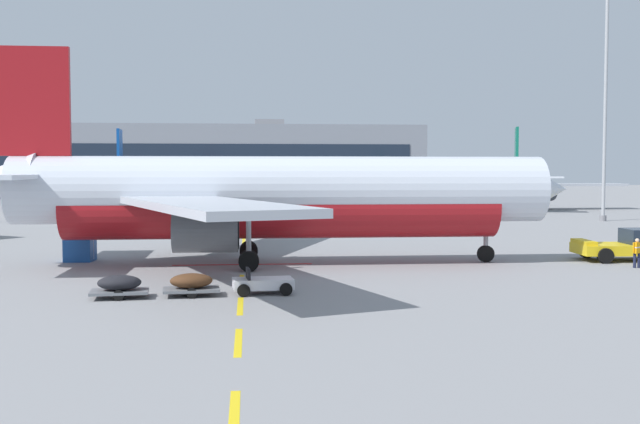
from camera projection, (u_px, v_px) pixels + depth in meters
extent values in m
plane|color=gray|center=(508.00, 235.00, 63.43)|extent=(400.00, 400.00, 0.00)
cube|color=yellow|center=(234.00, 417.00, 16.62)|extent=(0.24, 4.00, 0.01)
cube|color=yellow|center=(238.00, 342.00, 23.88)|extent=(0.24, 4.00, 0.01)
cube|color=yellow|center=(240.00, 306.00, 30.22)|extent=(0.24, 4.00, 0.01)
cube|color=yellow|center=(242.00, 280.00, 37.21)|extent=(0.24, 4.00, 0.01)
cube|color=yellow|center=(243.00, 262.00, 44.46)|extent=(0.24, 4.00, 0.01)
cube|color=yellow|center=(243.00, 251.00, 50.50)|extent=(0.24, 4.00, 0.01)
cube|color=yellow|center=(244.00, 241.00, 57.90)|extent=(0.24, 4.00, 0.01)
cube|color=yellow|center=(244.00, 233.00, 65.21)|extent=(0.24, 4.00, 0.01)
cube|color=yellow|center=(245.00, 227.00, 72.06)|extent=(0.24, 4.00, 0.01)
cube|color=yellow|center=(245.00, 222.00, 78.86)|extent=(0.24, 4.00, 0.01)
cube|color=yellow|center=(245.00, 218.00, 85.86)|extent=(0.24, 4.00, 0.01)
cube|color=yellow|center=(245.00, 214.00, 92.62)|extent=(0.24, 4.00, 0.01)
cube|color=yellow|center=(245.00, 212.00, 98.12)|extent=(0.24, 4.00, 0.01)
cube|color=yellow|center=(246.00, 210.00, 103.60)|extent=(0.24, 4.00, 0.01)
cube|color=yellow|center=(246.00, 208.00, 109.13)|extent=(0.24, 4.00, 0.01)
cube|color=#B21414|center=(243.00, 264.00, 43.45)|extent=(8.00, 0.40, 0.01)
cylinder|color=silver|center=(284.00, 190.00, 43.25)|extent=(30.10, 3.84, 3.80)
cylinder|color=maroon|center=(284.00, 208.00, 43.31)|extent=(24.50, 3.53, 3.50)
cone|color=silver|center=(539.00, 189.00, 44.66)|extent=(3.50, 3.73, 3.72)
cube|color=#192333|center=(521.00, 178.00, 44.53)|extent=(1.60, 2.85, 0.60)
cube|color=maroon|center=(29.00, 101.00, 41.67)|extent=(4.40, 0.37, 6.00)
cube|color=silver|center=(34.00, 176.00, 45.02)|extent=(3.21, 6.40, 0.24)
cube|color=#B7BCC6|center=(219.00, 194.00, 51.36)|extent=(10.16, 17.63, 0.36)
cube|color=#B7BCC6|center=(205.00, 205.00, 34.46)|extent=(10.13, 17.63, 0.36)
cylinder|color=#4C4F54|center=(215.00, 218.00, 48.44)|extent=(3.20, 2.10, 2.10)
cylinder|color=black|center=(240.00, 217.00, 48.59)|extent=(0.12, 1.79, 1.79)
cylinder|color=#4C4F54|center=(206.00, 232.00, 37.51)|extent=(3.20, 2.10, 2.10)
cylinder|color=black|center=(238.00, 231.00, 37.66)|extent=(0.12, 1.79, 1.79)
cylinder|color=gray|center=(486.00, 231.00, 44.50)|extent=(0.28, 0.28, 2.67)
cylinder|color=black|center=(486.00, 254.00, 44.58)|extent=(0.99, 0.28, 0.99)
cylinder|color=gray|center=(249.00, 229.00, 45.79)|extent=(0.28, 0.28, 2.61)
cylinder|color=black|center=(249.00, 250.00, 46.21)|extent=(1.10, 0.35, 1.10)
cylinder|color=black|center=(249.00, 251.00, 45.51)|extent=(1.10, 0.35, 1.10)
cylinder|color=gray|center=(249.00, 237.00, 40.62)|extent=(0.28, 0.28, 2.61)
cylinder|color=black|center=(249.00, 260.00, 41.04)|extent=(1.10, 0.35, 1.10)
cylinder|color=black|center=(249.00, 261.00, 40.34)|extent=(1.10, 0.35, 1.10)
cube|color=yellow|center=(627.00, 249.00, 45.38)|extent=(6.14, 3.12, 0.60)
cube|color=yellow|center=(584.00, 242.00, 45.25)|extent=(0.83, 2.55, 0.24)
cylinder|color=black|center=(605.00, 256.00, 43.92)|extent=(0.92, 0.45, 0.90)
cylinder|color=black|center=(586.00, 251.00, 46.71)|extent=(0.92, 0.45, 0.90)
cylinder|color=silver|center=(129.00, 186.00, 92.59)|extent=(4.62, 24.29, 3.05)
cylinder|color=#0F479E|center=(130.00, 193.00, 92.64)|extent=(4.08, 19.79, 2.80)
cone|color=silver|center=(137.00, 184.00, 104.49)|extent=(3.16, 3.00, 2.99)
cone|color=silver|center=(119.00, 185.00, 80.12)|extent=(2.81, 3.53, 2.59)
cube|color=#192333|center=(137.00, 180.00, 103.63)|extent=(2.36, 1.43, 0.48)
cube|color=#0F479E|center=(120.00, 152.00, 81.30)|extent=(0.52, 3.54, 4.81)
cube|color=silver|center=(95.00, 183.00, 80.53)|extent=(5.29, 2.90, 0.19)
cube|color=silver|center=(144.00, 183.00, 81.35)|extent=(5.29, 2.90, 0.19)
cube|color=#B7BCC6|center=(67.00, 190.00, 88.38)|extent=(14.17, 7.36, 0.29)
cube|color=#B7BCC6|center=(186.00, 190.00, 90.56)|extent=(14.05, 8.88, 0.29)
cylinder|color=#4C4F54|center=(89.00, 200.00, 88.71)|extent=(1.85, 2.67, 1.68)
cylinder|color=black|center=(90.00, 200.00, 89.98)|extent=(1.43, 0.19, 1.43)
cylinder|color=#4C4F54|center=(165.00, 199.00, 90.12)|extent=(1.85, 2.67, 1.68)
cylinder|color=black|center=(166.00, 199.00, 91.38)|extent=(1.43, 0.19, 1.43)
cylinder|color=gray|center=(136.00, 199.00, 102.11)|extent=(0.22, 0.22, 2.14)
cylinder|color=black|center=(136.00, 207.00, 102.17)|extent=(0.28, 0.81, 0.79)
cylinder|color=gray|center=(111.00, 203.00, 90.79)|extent=(0.22, 0.22, 2.09)
cylinder|color=black|center=(108.00, 211.00, 90.80)|extent=(0.34, 0.90, 0.88)
cylinder|color=black|center=(113.00, 211.00, 90.89)|extent=(0.34, 0.90, 0.88)
cylinder|color=gray|center=(146.00, 203.00, 91.45)|extent=(0.22, 0.22, 2.09)
cylinder|color=black|center=(144.00, 211.00, 91.46)|extent=(0.34, 0.90, 0.88)
cylinder|color=black|center=(149.00, 211.00, 91.55)|extent=(0.34, 0.90, 0.88)
cylinder|color=silver|center=(512.00, 181.00, 109.10)|extent=(11.15, 26.53, 3.37)
cylinder|color=#0F604C|center=(512.00, 187.00, 109.15)|extent=(9.42, 21.70, 3.10)
cone|color=silver|center=(508.00, 180.00, 122.16)|extent=(4.08, 3.95, 3.31)
cone|color=silver|center=(517.00, 179.00, 95.41)|extent=(3.85, 4.41, 2.87)
cube|color=#192333|center=(509.00, 176.00, 121.22)|extent=(2.84, 2.11, 0.53)
cube|color=#0F604C|center=(517.00, 148.00, 96.71)|extent=(1.46, 3.83, 5.33)
cube|color=silver|center=(493.00, 177.00, 96.89)|extent=(6.27, 4.40, 0.21)
cube|color=silver|center=(540.00, 177.00, 95.73)|extent=(6.27, 4.40, 0.21)
cube|color=#B7BCC6|center=(458.00, 184.00, 107.22)|extent=(14.67, 12.41, 0.32)
cube|color=#B7BCC6|center=(569.00, 185.00, 104.13)|extent=(15.24, 4.80, 0.32)
cylinder|color=#4C4F54|center=(477.00, 193.00, 106.61)|extent=(2.62, 3.27, 1.86)
cylinder|color=black|center=(477.00, 193.00, 108.00)|extent=(1.55, 0.57, 1.59)
cylinder|color=#4C4F54|center=(549.00, 194.00, 104.62)|extent=(2.62, 3.27, 1.86)
cylinder|color=black|center=(548.00, 194.00, 106.01)|extent=(1.55, 0.57, 1.59)
cylinder|color=gray|center=(509.00, 194.00, 119.55)|extent=(0.25, 0.25, 2.37)
cylinder|color=black|center=(509.00, 201.00, 119.62)|extent=(0.50, 0.91, 0.88)
cylinder|color=gray|center=(495.00, 196.00, 107.96)|extent=(0.25, 0.25, 2.32)
cylinder|color=black|center=(493.00, 204.00, 108.08)|extent=(0.59, 1.03, 0.98)
cylinder|color=black|center=(498.00, 205.00, 107.96)|extent=(0.59, 1.03, 0.98)
cylinder|color=gray|center=(529.00, 197.00, 107.01)|extent=(0.25, 0.25, 2.32)
cylinder|color=black|center=(527.00, 205.00, 107.14)|extent=(0.59, 1.03, 0.98)
cylinder|color=black|center=(531.00, 205.00, 107.02)|extent=(0.59, 1.03, 0.98)
cube|color=silver|center=(263.00, 283.00, 33.17)|extent=(2.72, 1.63, 0.44)
cube|color=black|center=(248.00, 275.00, 33.03)|extent=(0.22, 1.13, 0.56)
cylinder|color=black|center=(281.00, 284.00, 34.04)|extent=(0.57, 0.23, 0.56)
cylinder|color=black|center=(286.00, 289.00, 32.66)|extent=(0.57, 0.23, 0.56)
cylinder|color=black|center=(241.00, 286.00, 33.70)|extent=(0.57, 0.23, 0.56)
cylinder|color=black|center=(244.00, 291.00, 32.33)|extent=(0.57, 0.23, 0.56)
cube|color=slate|center=(191.00, 289.00, 32.61)|extent=(2.53, 1.71, 0.12)
ellipsoid|color=#4C2D19|center=(191.00, 281.00, 32.59)|extent=(1.93, 1.36, 0.64)
cylinder|color=black|center=(191.00, 288.00, 33.27)|extent=(0.45, 0.18, 0.44)
cylinder|color=black|center=(192.00, 293.00, 31.95)|extent=(0.45, 0.18, 0.44)
cube|color=slate|center=(120.00, 292.00, 32.05)|extent=(2.53, 1.71, 0.12)
ellipsoid|color=black|center=(119.00, 283.00, 32.03)|extent=(1.93, 1.36, 0.64)
cylinder|color=black|center=(121.00, 290.00, 32.72)|extent=(0.45, 0.18, 0.44)
cylinder|color=black|center=(118.00, 296.00, 31.39)|extent=(0.45, 0.18, 0.44)
cylinder|color=#191E38|center=(635.00, 261.00, 41.96)|extent=(0.16, 0.16, 0.81)
cylinder|color=#191E38|center=(639.00, 261.00, 41.93)|extent=(0.16, 0.16, 0.81)
cube|color=orange|center=(637.00, 248.00, 41.91)|extent=(0.52, 0.44, 0.61)
cube|color=silver|center=(637.00, 247.00, 41.90)|extent=(0.53, 0.45, 0.06)
sphere|color=beige|center=(637.00, 240.00, 41.88)|extent=(0.22, 0.22, 0.22)
cylinder|color=orange|center=(634.00, 248.00, 41.76)|extent=(0.09, 0.09, 0.55)
cube|color=#194C9E|center=(80.00, 248.00, 45.03)|extent=(1.69, 1.66, 1.60)
cube|color=silver|center=(80.00, 248.00, 45.03)|extent=(1.62, 0.14, 1.36)
cylinder|color=slate|center=(603.00, 218.00, 80.42)|extent=(0.70, 0.70, 0.60)
cylinder|color=#9EA0A5|center=(605.00, 97.00, 79.71)|extent=(0.36, 0.36, 26.26)
cube|color=gray|center=(206.00, 162.00, 156.98)|extent=(87.11, 25.85, 14.24)
cube|color=#192333|center=(203.00, 157.00, 144.03)|extent=(80.15, 0.12, 5.13)
cube|color=gray|center=(269.00, 124.00, 157.78)|extent=(6.00, 5.00, 1.60)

